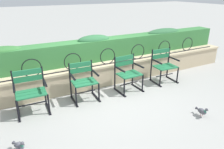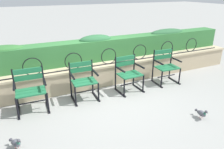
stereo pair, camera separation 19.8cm
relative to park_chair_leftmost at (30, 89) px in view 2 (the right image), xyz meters
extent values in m
plane|color=#9E9E99|center=(1.77, -0.23, -0.47)|extent=(60.00, 60.00, 0.00)
cube|color=tan|center=(1.77, 0.52, -0.21)|extent=(8.57, 0.35, 0.52)
cube|color=#CBB58F|center=(1.77, 0.52, 0.08)|extent=(8.57, 0.41, 0.05)
cylinder|color=black|center=(1.77, 0.45, 0.11)|extent=(8.01, 0.02, 0.02)
torus|color=black|center=(0.13, 0.45, 0.31)|extent=(0.42, 0.02, 0.42)
torus|color=black|center=(1.05, 0.45, 0.31)|extent=(0.42, 0.02, 0.42)
torus|color=black|center=(1.97, 0.45, 0.31)|extent=(0.42, 0.02, 0.42)
torus|color=black|center=(2.89, 0.45, 0.31)|extent=(0.42, 0.02, 0.42)
torus|color=black|center=(3.81, 0.45, 0.31)|extent=(0.42, 0.02, 0.42)
torus|color=black|center=(4.73, 0.45, 0.31)|extent=(0.42, 0.02, 0.42)
cube|color=#387A3D|center=(1.77, 0.93, 0.38)|extent=(8.40, 0.46, 0.56)
ellipsoid|color=#377436|center=(-0.41, 0.93, 0.66)|extent=(0.85, 0.41, 0.16)
ellipsoid|color=#2F683C|center=(1.80, 0.93, 0.66)|extent=(0.89, 0.41, 0.26)
ellipsoid|color=#33693F|center=(4.15, 0.93, 0.66)|extent=(1.16, 0.41, 0.22)
cube|color=#237547|center=(-0.01, -0.21, -0.03)|extent=(0.58, 0.15, 0.03)
cube|color=#237547|center=(0.00, -0.08, -0.03)|extent=(0.58, 0.15, 0.03)
cube|color=#237547|center=(0.00, 0.06, -0.03)|extent=(0.58, 0.15, 0.03)
cube|color=#237547|center=(0.01, 0.16, 0.33)|extent=(0.58, 0.05, 0.11)
cube|color=#237547|center=(0.01, 0.16, 0.19)|extent=(0.58, 0.05, 0.11)
cylinder|color=black|center=(0.29, 0.15, -0.03)|extent=(0.04, 0.04, 0.89)
cylinder|color=black|center=(0.28, -0.28, -0.25)|extent=(0.04, 0.04, 0.44)
cube|color=black|center=(0.29, -0.09, -0.46)|extent=(0.06, 0.52, 0.02)
cube|color=black|center=(0.29, -0.09, 0.15)|extent=(0.05, 0.40, 0.03)
cylinder|color=black|center=(-0.28, 0.17, -0.03)|extent=(0.04, 0.04, 0.89)
cylinder|color=black|center=(-0.30, -0.26, -0.25)|extent=(0.04, 0.04, 0.44)
cube|color=black|center=(-0.29, -0.07, -0.46)|extent=(0.06, 0.52, 0.02)
cube|color=black|center=(-0.29, -0.07, 0.15)|extent=(0.05, 0.40, 0.03)
cylinder|color=black|center=(0.00, -0.08, -0.27)|extent=(0.55, 0.05, 0.03)
cube|color=#237547|center=(1.13, -0.20, -0.03)|extent=(0.53, 0.14, 0.03)
cube|color=#237547|center=(1.14, -0.06, -0.03)|extent=(0.53, 0.14, 0.03)
cube|color=#237547|center=(1.14, 0.08, -0.03)|extent=(0.53, 0.14, 0.03)
cube|color=#237547|center=(1.15, 0.18, 0.31)|extent=(0.53, 0.05, 0.11)
cube|color=#237547|center=(1.15, 0.18, 0.17)|extent=(0.53, 0.05, 0.11)
cylinder|color=black|center=(1.41, 0.17, -0.05)|extent=(0.04, 0.04, 0.85)
cylinder|color=black|center=(1.39, -0.26, -0.25)|extent=(0.04, 0.04, 0.44)
cube|color=black|center=(1.40, -0.07, -0.46)|extent=(0.06, 0.52, 0.02)
cube|color=black|center=(1.40, -0.07, 0.15)|extent=(0.05, 0.40, 0.03)
cylinder|color=black|center=(0.88, 0.19, -0.05)|extent=(0.04, 0.04, 0.85)
cylinder|color=black|center=(0.87, -0.24, -0.25)|extent=(0.04, 0.04, 0.44)
cube|color=black|center=(0.87, -0.05, -0.46)|extent=(0.06, 0.52, 0.02)
cube|color=black|center=(0.87, -0.05, 0.15)|extent=(0.05, 0.40, 0.03)
cylinder|color=black|center=(1.14, -0.06, -0.27)|extent=(0.50, 0.05, 0.03)
cube|color=#237547|center=(2.28, -0.26, -0.03)|extent=(0.55, 0.15, 0.03)
cube|color=#237547|center=(2.28, -0.12, -0.03)|extent=(0.55, 0.15, 0.03)
cube|color=#237547|center=(2.27, 0.02, -0.03)|extent=(0.55, 0.15, 0.03)
cube|color=#237547|center=(2.27, 0.12, 0.32)|extent=(0.54, 0.06, 0.11)
cube|color=#237547|center=(2.27, 0.12, 0.18)|extent=(0.54, 0.06, 0.11)
cylinder|color=black|center=(2.54, 0.13, -0.04)|extent=(0.04, 0.04, 0.86)
cylinder|color=black|center=(2.56, -0.30, -0.25)|extent=(0.04, 0.04, 0.44)
cube|color=black|center=(2.55, -0.11, -0.46)|extent=(0.07, 0.52, 0.02)
cube|color=black|center=(2.55, -0.11, 0.15)|extent=(0.06, 0.40, 0.03)
cylinder|color=black|center=(1.99, 0.11, -0.04)|extent=(0.04, 0.04, 0.86)
cylinder|color=black|center=(2.02, -0.32, -0.25)|extent=(0.04, 0.04, 0.44)
cube|color=black|center=(2.01, -0.13, -0.46)|extent=(0.07, 0.52, 0.02)
cube|color=black|center=(2.01, -0.13, 0.15)|extent=(0.06, 0.40, 0.03)
cylinder|color=black|center=(2.28, -0.12, -0.27)|extent=(0.52, 0.05, 0.03)
cube|color=#237547|center=(3.41, -0.24, -0.03)|extent=(0.57, 0.15, 0.03)
cube|color=#237547|center=(3.42, -0.10, -0.03)|extent=(0.57, 0.15, 0.03)
cube|color=#237547|center=(3.42, 0.04, -0.03)|extent=(0.57, 0.15, 0.03)
cube|color=#237547|center=(3.43, 0.14, 0.34)|extent=(0.57, 0.06, 0.11)
cube|color=#237547|center=(3.43, 0.14, 0.19)|extent=(0.57, 0.06, 0.11)
cylinder|color=black|center=(3.71, 0.12, -0.03)|extent=(0.04, 0.04, 0.89)
cylinder|color=black|center=(3.69, -0.30, -0.25)|extent=(0.04, 0.04, 0.44)
cube|color=black|center=(3.70, -0.11, -0.46)|extent=(0.07, 0.52, 0.02)
cube|color=black|center=(3.70, -0.11, 0.15)|extent=(0.06, 0.40, 0.03)
cylinder|color=black|center=(3.15, 0.15, -0.03)|extent=(0.04, 0.04, 0.89)
cylinder|color=black|center=(3.13, -0.28, -0.25)|extent=(0.04, 0.04, 0.44)
cube|color=black|center=(3.14, -0.09, -0.46)|extent=(0.07, 0.52, 0.02)
cube|color=black|center=(3.14, -0.09, 0.15)|extent=(0.06, 0.40, 0.03)
cylinder|color=black|center=(3.42, -0.10, -0.27)|extent=(0.54, 0.05, 0.03)
ellipsoid|color=#5B5B66|center=(2.97, -1.77, -0.37)|extent=(0.10, 0.19, 0.11)
cylinder|color=#2D6B56|center=(2.97, -1.84, -0.33)|extent=(0.05, 0.06, 0.06)
sphere|color=#494951|center=(2.97, -1.86, -0.28)|extent=(0.06, 0.06, 0.06)
cone|color=black|center=(2.97, -1.89, -0.28)|extent=(0.01, 0.02, 0.01)
cone|color=#404047|center=(2.97, -1.66, -0.37)|extent=(0.06, 0.08, 0.06)
ellipsoid|color=#4E4E56|center=(3.01, -1.76, -0.36)|extent=(0.02, 0.14, 0.07)
ellipsoid|color=#4E4E56|center=(2.93, -1.76, -0.36)|extent=(0.02, 0.14, 0.07)
cylinder|color=#C6515B|center=(2.99, -1.78, -0.45)|extent=(0.01, 0.01, 0.05)
cylinder|color=#C6515B|center=(2.95, -1.76, -0.45)|extent=(0.01, 0.01, 0.05)
ellipsoid|color=#5B5B66|center=(-0.37, -1.16, -0.37)|extent=(0.18, 0.21, 0.11)
cylinder|color=#2D6B56|center=(-0.34, -1.22, -0.33)|extent=(0.07, 0.07, 0.06)
sphere|color=#494951|center=(-0.33, -1.24, -0.28)|extent=(0.06, 0.06, 0.06)
cone|color=black|center=(-0.31, -1.27, -0.28)|extent=(0.02, 0.03, 0.01)
cone|color=#404047|center=(-0.43, -1.07, -0.37)|extent=(0.09, 0.10, 0.06)
ellipsoid|color=#4E4E56|center=(-0.34, -1.13, -0.36)|extent=(0.09, 0.13, 0.07)
ellipsoid|color=#4E4E56|center=(-0.41, -1.18, -0.36)|extent=(0.09, 0.13, 0.07)
cylinder|color=#C6515B|center=(-0.35, -1.16, -0.45)|extent=(0.01, 0.01, 0.05)
cylinder|color=#C6515B|center=(-0.39, -1.16, -0.45)|extent=(0.01, 0.01, 0.05)
camera|label=1|loc=(-0.31, -4.17, 1.91)|focal=34.00mm
camera|label=2|loc=(-0.13, -4.26, 1.91)|focal=34.00mm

